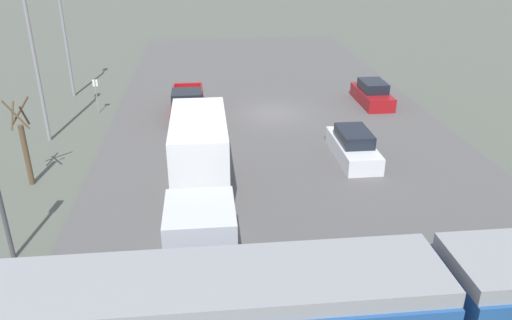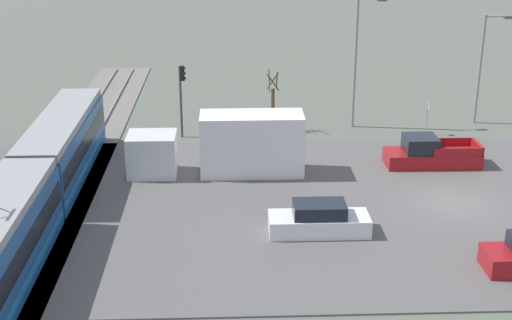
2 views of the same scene
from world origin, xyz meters
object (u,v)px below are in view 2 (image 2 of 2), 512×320
Objects in this scene: light_rail_tram at (34,191)px; street_tree at (273,103)px; street_lamp_near_crossing at (484,61)px; pickup_truck at (430,154)px; no_parking_sign at (427,115)px; street_lamp_mid_block at (358,54)px; sedan_car_0 at (319,220)px; box_truck at (228,146)px; traffic_light_pole at (182,91)px.

light_rail_tram reaches higher than street_tree.
street_lamp_near_crossing reaches higher than light_rail_tram.
no_parking_sign is (5.78, -1.30, 0.60)m from pickup_truck.
street_lamp_mid_block is (7.68, 3.07, 4.24)m from pickup_truck.
pickup_truck is 11.37m from sedan_car_0.
pickup_truck is at bearing 146.01° from street_lamp_near_crossing.
no_parking_sign is (-2.45, 4.24, -2.98)m from street_lamp_near_crossing.
light_rail_tram reaches higher than no_parking_sign.
street_lamp_near_crossing is at bearing -60.37° from light_rail_tram.
no_parking_sign is (6.56, -13.02, -0.32)m from box_truck.
light_rail_tram is 3.34× the size of street_lamp_near_crossing.
box_truck is at bearing -151.55° from sedan_car_0.
street_lamp_near_crossing reaches higher than traffic_light_pole.
street_lamp_mid_block is at bearing -45.64° from box_truck.
sedan_car_0 is 1.12× the size of street_tree.
box_truck is at bearing 116.75° from no_parking_sign.
traffic_light_pole reaches higher than pickup_truck.
street_lamp_near_crossing is (9.01, -17.27, 2.66)m from box_truck.
sedan_car_0 is at bearing -97.29° from light_rail_tram.
no_parking_sign is at bearing -60.43° from light_rail_tram.
traffic_light_pole is at bearing 98.63° from street_lamp_mid_block.
street_lamp_mid_block reaches higher than pickup_truck.
light_rail_tram is 18.44m from street_tree.
box_truck is at bearing 117.56° from street_lamp_near_crossing.
street_tree is (7.02, 8.72, 1.14)m from pickup_truck.
light_rail_tram is 11.27× the size of no_parking_sign.
street_tree is (15.56, 1.20, 1.18)m from sedan_car_0.
box_truck is 2.36× the size of street_tree.
box_truck reaches higher than sedan_car_0.
street_lamp_mid_block is (16.21, -4.46, 4.28)m from sedan_car_0.
box_truck is 7.45m from traffic_light_pole.
street_lamp_mid_block is (0.65, -5.66, 3.10)m from street_tree.
box_truck is 1.81× the size of pickup_truck.
light_rail_tram is at bearing 129.10° from street_lamp_mid_block.
traffic_light_pole is (5.92, 14.62, 2.34)m from pickup_truck.
light_rail_tram is 13.53m from sedan_car_0.
sedan_car_0 is 2.11× the size of no_parking_sign.
street_tree is (7.81, -3.00, 0.21)m from box_truck.
street_lamp_near_crossing reaches higher than sedan_car_0.
pickup_truck is (6.82, -20.90, -0.95)m from light_rail_tram.
street_lamp_mid_block reaches higher than street_tree.
street_lamp_near_crossing is 8.66m from street_lamp_mid_block.
traffic_light_pole reaches higher than sedan_car_0.
traffic_light_pole is at bearing 23.40° from box_truck.
street_tree is at bearing -41.34° from light_rail_tram.
street_lamp_near_crossing is (8.23, -5.55, 3.59)m from pickup_truck.
street_lamp_near_crossing reaches higher than box_truck.
street_lamp_mid_block is (14.50, -17.84, 3.29)m from light_rail_tram.
street_tree is 14.53m from street_lamp_near_crossing.
light_rail_tram reaches higher than pickup_truck.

